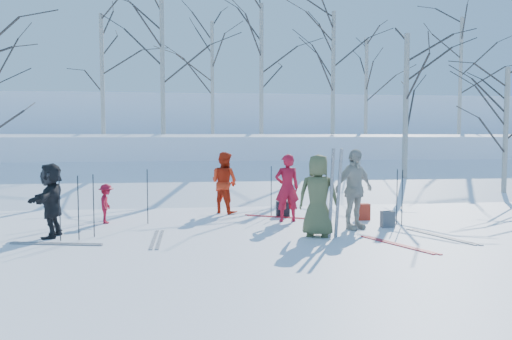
{
  "coord_description": "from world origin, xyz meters",
  "views": [
    {
      "loc": [
        -1.55,
        -10.81,
        2.17
      ],
      "look_at": [
        0.0,
        1.5,
        1.3
      ],
      "focal_mm": 35.0,
      "sensor_mm": 36.0,
      "label": 1
    }
  ],
  "objects": [
    {
      "name": "birch_plateau_f",
      "position": [
        1.67,
        12.77,
        5.27
      ],
      "size": [
        4.89,
        4.89,
        6.13
      ],
      "primitive_type": null,
      "color": "silver",
      "rests_on": "snow_plateau"
    },
    {
      "name": "skier_olive_center",
      "position": [
        1.09,
        -0.5,
        0.88
      ],
      "size": [
        1.02,
        0.87,
        1.77
      ],
      "primitive_type": "imported",
      "rotation": [
        0.0,
        0.0,
        2.72
      ],
      "color": "#4C5231",
      "rests_on": "ground"
    },
    {
      "name": "backpack_red",
      "position": [
        2.75,
        1.4,
        0.21
      ],
      "size": [
        0.32,
        0.22,
        0.42
      ],
      "primitive_type": "cube",
      "color": "#B52C1B",
      "rests_on": "ground"
    },
    {
      "name": "backpack_grey",
      "position": [
        2.98,
        0.34,
        0.19
      ],
      "size": [
        0.3,
        0.2,
        0.38
      ],
      "primitive_type": "cube",
      "color": "#505257",
      "rests_on": "ground"
    },
    {
      "name": "backpack_dark",
      "position": [
        0.82,
        2.25,
        0.2
      ],
      "size": [
        0.34,
        0.24,
        0.4
      ],
      "primitive_type": "cube",
      "color": "black",
      "rests_on": "ground"
    },
    {
      "name": "ski_pole_a",
      "position": [
        3.4,
        0.5,
        0.67
      ],
      "size": [
        0.02,
        0.02,
        1.34
      ],
      "primitive_type": "cylinder",
      "color": "black",
      "rests_on": "ground"
    },
    {
      "name": "skier_redor_behind",
      "position": [
        -0.7,
        3.0,
        0.85
      ],
      "size": [
        1.05,
        1.03,
        1.7
      ],
      "primitive_type": "imported",
      "rotation": [
        0.0,
        0.0,
        2.42
      ],
      "color": "red",
      "rests_on": "ground"
    },
    {
      "name": "ski_pair_d",
      "position": [
        2.45,
        -1.53,
        0.01
      ],
      "size": [
        1.6,
        2.05,
        0.02
      ],
      "primitive_type": null,
      "rotation": [
        0.0,
        0.0,
        0.41
      ],
      "color": "red",
      "rests_on": "ground"
    },
    {
      "name": "ski_pole_c",
      "position": [
        0.51,
        2.28,
        0.67
      ],
      "size": [
        0.02,
        0.02,
        1.34
      ],
      "primitive_type": "cylinder",
      "color": "black",
      "rests_on": "ground"
    },
    {
      "name": "ski_pole_h",
      "position": [
        -3.91,
        -0.24,
        0.67
      ],
      "size": [
        0.02,
        0.02,
        1.34
      ],
      "primitive_type": "cylinder",
      "color": "black",
      "rests_on": "ground"
    },
    {
      "name": "upright_ski_left",
      "position": [
        1.32,
        -0.7,
        0.95
      ],
      "size": [
        0.11,
        0.17,
        1.9
      ],
      "primitive_type": "cube",
      "rotation": [
        0.07,
        0.0,
        0.26
      ],
      "color": "silver",
      "rests_on": "ground"
    },
    {
      "name": "birch_edge_e",
      "position": [
        5.96,
        6.21,
        2.87
      ],
      "size": [
        4.62,
        4.62,
        5.74
      ],
      "primitive_type": null,
      "color": "silver",
      "rests_on": "ground"
    },
    {
      "name": "birch_plateau_e",
      "position": [
        -0.5,
        16.43,
        5.23
      ],
      "size": [
        4.85,
        4.85,
        6.07
      ],
      "primitive_type": null,
      "color": "silver",
      "rests_on": "snow_plateau"
    },
    {
      "name": "far_hill",
      "position": [
        0.0,
        38.0,
        2.0
      ],
      "size": [
        90.0,
        30.0,
        6.0
      ],
      "primitive_type": "cube",
      "color": "white",
      "rests_on": "ground"
    },
    {
      "name": "ground",
      "position": [
        0.0,
        0.0,
        0.0
      ],
      "size": [
        120.0,
        120.0,
        0.0
      ],
      "primitive_type": "plane",
      "color": "white",
      "rests_on": "ground"
    },
    {
      "name": "ski_pole_g",
      "position": [
        -3.66,
        0.04,
        0.67
      ],
      "size": [
        0.02,
        0.02,
        1.34
      ],
      "primitive_type": "cylinder",
      "color": "black",
      "rests_on": "ground"
    },
    {
      "name": "birch_plateau_b",
      "position": [
        12.88,
        14.92,
        5.37
      ],
      "size": [
        5.03,
        5.03,
        6.33
      ],
      "primitive_type": null,
      "color": "silver",
      "rests_on": "snow_plateau"
    },
    {
      "name": "skier_grey_west",
      "position": [
        -4.55,
        0.15,
        0.79
      ],
      "size": [
        0.56,
        1.49,
        1.58
      ],
      "primitive_type": "imported",
      "rotation": [
        0.0,
        0.0,
        4.65
      ],
      "color": "black",
      "rests_on": "ground"
    },
    {
      "name": "skier_red_north",
      "position": [
        0.78,
        1.43,
        0.85
      ],
      "size": [
        0.63,
        0.42,
        1.7
      ],
      "primitive_type": "imported",
      "rotation": [
        0.0,
        0.0,
        3.17
      ],
      "color": "#A80F25",
      "rests_on": "ground"
    },
    {
      "name": "ski_pair_c",
      "position": [
        -4.28,
        -0.59,
        0.01
      ],
      "size": [
        0.98,
        1.98,
        0.02
      ],
      "primitive_type": null,
      "rotation": [
        0.0,
        0.0,
        1.36
      ],
      "color": "silver",
      "rests_on": "ground"
    },
    {
      "name": "birch_plateau_c",
      "position": [
        4.71,
        11.18,
        4.94
      ],
      "size": [
        4.43,
        4.43,
        5.48
      ],
      "primitive_type": null,
      "color": "silver",
      "rests_on": "snow_plateau"
    },
    {
      "name": "birch_plateau_a",
      "position": [
        7.03,
        13.35,
        4.54
      ],
      "size": [
        3.88,
        3.88,
        4.69
      ],
      "primitive_type": null,
      "color": "silver",
      "rests_on": "snow_plateau"
    },
    {
      "name": "birch_edge_c",
      "position": [
        8.94,
        4.89,
        2.22
      ],
      "size": [
        3.71,
        3.71,
        4.45
      ],
      "primitive_type": null,
      "color": "silver",
      "rests_on": "ground"
    },
    {
      "name": "skier_cream_east",
      "position": [
        2.11,
        0.23,
        0.93
      ],
      "size": [
        1.17,
        0.88,
        1.85
      ],
      "primitive_type": "imported",
      "rotation": [
        0.0,
        0.0,
        0.45
      ],
      "color": "beige",
      "rests_on": "ground"
    },
    {
      "name": "skier_red_seated",
      "position": [
        -3.69,
        1.72,
        0.49
      ],
      "size": [
        0.38,
        0.64,
        0.97
      ],
      "primitive_type": "imported",
      "rotation": [
        0.0,
        0.0,
        1.6
      ],
      "color": "#A80F25",
      "rests_on": "ground"
    },
    {
      "name": "birch_plateau_d",
      "position": [
        -2.79,
        10.45,
        5.22
      ],
      "size": [
        4.82,
        4.82,
        6.03
      ],
      "primitive_type": null,
      "color": "silver",
      "rests_on": "snow_plateau"
    },
    {
      "name": "ski_pole_d",
      "position": [
        -2.67,
        1.53,
        0.67
      ],
      "size": [
        0.02,
        0.02,
        1.34
      ],
      "primitive_type": "cylinder",
      "color": "black",
      "rests_on": "ground"
    },
    {
      "name": "dog",
      "position": [
        1.62,
        1.48,
        0.23
      ],
      "size": [
        0.29,
        0.56,
        0.45
      ],
      "primitive_type": "imported",
      "rotation": [
        0.0,
        0.0,
        3.23
      ],
      "color": "black",
      "rests_on": "ground"
    },
    {
      "name": "ski_pole_e",
      "position": [
        1.0,
        2.74,
        0.67
      ],
      "size": [
        0.02,
        0.02,
        1.34
      ],
      "primitive_type": "cylinder",
      "color": "black",
      "rests_on": "ground"
    },
    {
      "name": "snow_plateau",
      "position": [
        0.0,
        17.0,
        1.0
      ],
      "size": [
        70.0,
        18.0,
        2.2
      ],
      "primitive_type": "cube",
      "color": "white",
      "rests_on": "ground"
    },
    {
      "name": "ski_pair_a",
      "position": [
        -2.31,
        -0.41,
        0.01
      ],
      "size": [
        0.21,
        1.9,
        0.02
      ],
      "primitive_type": null,
      "rotation": [
        0.0,
        0.0,
        0.0
      ],
      "color": "silver",
      "rests_on": "ground"
    },
    {
      "name": "snow_ramp",
      "position": [
        0.0,
        7.0,
        0.15
      ],
      "size": [
        70.0,
        9.49,
        4.12
      ],
      "primitive_type": "cube",
      "rotation": [
        0.3,
        0.0,
        0.0
      ],
      "color": "white",
      "rests_on": "ground"
    },
    {
      "name": "birch_plateau_h",
      "position": [
        -5.64,
        12.8,
        4.93
      ],
      "size": [
        4.42,
        4.42,
        5.45
      ],
      "primitive_type": null,
      "color": "silver",
      "rests_on": "snow_plateau"
    },
    {
      "name": "ski_pole_b",
      "position": [
        3.38,
        0.77,
        0.67
      ],
      "size": [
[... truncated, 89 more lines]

